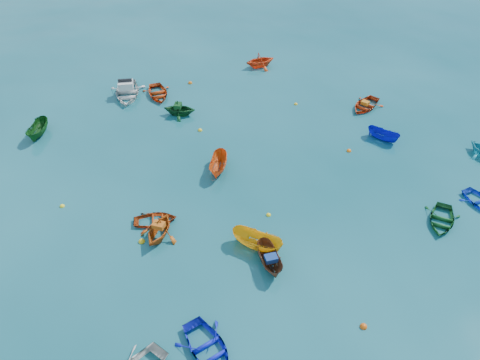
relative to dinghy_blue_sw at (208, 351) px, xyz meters
name	(u,v)px	position (x,y,z in m)	size (l,w,h in m)	color
ground	(273,236)	(6.01, 5.39, 0.00)	(160.00, 160.00, 0.00)	#0B4550
dinghy_blue_sw	(208,351)	(0.00, 0.00, 0.00)	(2.38, 3.33, 0.69)	#0F1AC5
sampan_brown_mid	(270,265)	(4.89, 3.52, 0.00)	(1.04, 2.76, 1.07)	brown
dinghy_orange_w	(160,236)	(-0.11, 7.95, 0.00)	(2.28, 2.65, 1.39)	#B85011
sampan_yellow_mid	(257,247)	(4.78, 4.94, 0.00)	(1.17, 3.10, 1.20)	yellow
dinghy_green_e	(441,222)	(15.83, 2.46, 0.00)	(2.13, 2.98, 0.62)	#12501F
dinghy_red_nw	(156,222)	(-0.03, 9.18, 0.00)	(1.85, 2.59, 0.54)	#A1330D
sampan_orange_n	(219,170)	(5.27, 12.35, 0.00)	(1.09, 2.89, 1.12)	#DF5515
dinghy_green_n	(180,115)	(4.92, 20.19, 0.00)	(2.16, 2.51, 1.32)	#0F431C
dinghy_red_ne	(365,107)	(19.24, 15.36, 0.00)	(2.26, 3.16, 0.66)	#C13610
sampan_blue_far	(382,139)	(17.81, 11.03, 0.00)	(0.93, 2.48, 0.96)	#0E11B2
dinghy_red_far	(158,96)	(4.12, 23.82, 0.00)	(2.35, 3.29, 0.68)	#BD3B0F
dinghy_orange_far	(260,67)	(14.37, 25.35, 0.00)	(2.39, 2.77, 1.46)	#E94416
sampan_green_far	(40,135)	(-5.68, 21.54, 0.00)	(1.08, 2.86, 1.11)	#114B15
motorboat_white	(128,96)	(1.71, 24.82, 0.00)	(3.00, 4.19, 1.47)	silver
tarp_blue_a	(271,258)	(4.87, 3.37, 0.69)	(0.67, 0.51, 0.32)	navy
tarp_orange_a	(159,225)	(-0.07, 7.99, 0.86)	(0.67, 0.51, 0.32)	#CC5D14
tarp_green_b	(178,106)	(4.84, 20.24, 0.83)	(0.71, 0.54, 0.34)	#0F3F17
tarp_orange_b	(365,103)	(19.15, 15.31, 0.47)	(0.59, 0.45, 0.29)	orange
buoy_ye_a	(268,215)	(6.50, 7.05, 0.00)	(0.30, 0.30, 0.30)	yellow
buoy_or_b	(363,327)	(7.42, -1.75, 0.00)	(0.37, 0.37, 0.37)	#DD510C
buoy_ye_b	(142,242)	(-1.19, 7.92, 0.00)	(0.39, 0.39, 0.39)	gold
buoy_or_c	(259,243)	(5.00, 5.21, 0.00)	(0.34, 0.34, 0.34)	orange
buoy_ye_c	(200,131)	(5.67, 17.42, 0.00)	(0.34, 0.34, 0.34)	yellow
buoy_or_d	(349,151)	(14.70, 10.74, 0.00)	(0.35, 0.35, 0.35)	orange
buoy_ye_d	(62,206)	(-5.08, 12.80, 0.00)	(0.30, 0.30, 0.30)	yellow
buoy_or_e	(190,83)	(7.31, 24.80, 0.00)	(0.38, 0.38, 0.38)	#DA620B
buoy_ye_e	(296,104)	(14.24, 17.97, 0.00)	(0.29, 0.29, 0.29)	yellow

